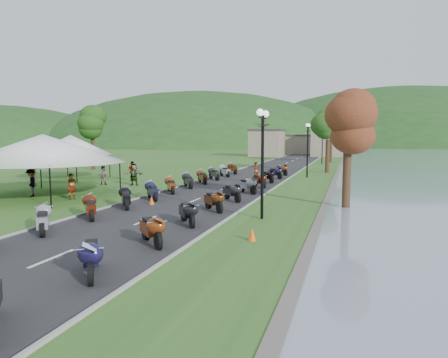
% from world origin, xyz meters
% --- Properties ---
extents(road, '(7.00, 120.00, 0.02)m').
position_xyz_m(road, '(0.00, 40.00, 0.01)').
color(road, '#2B2B2D').
rests_on(road, ground).
extents(hills_backdrop, '(360.00, 120.00, 76.00)m').
position_xyz_m(hills_backdrop, '(0.00, 200.00, 0.00)').
color(hills_backdrop, '#285621').
rests_on(hills_backdrop, ground).
extents(far_building, '(18.00, 16.00, 5.00)m').
position_xyz_m(far_building, '(-2.00, 85.00, 2.50)').
color(far_building, gray).
rests_on(far_building, ground).
extents(moto_row_left, '(2.60, 46.89, 1.10)m').
position_xyz_m(moto_row_left, '(-2.66, 17.13, 0.55)').
color(moto_row_left, '#331411').
rests_on(moto_row_left, ground).
extents(moto_row_right, '(2.60, 36.35, 1.10)m').
position_xyz_m(moto_row_right, '(2.23, 22.66, 0.55)').
color(moto_row_right, '#331411').
rests_on(moto_row_right, ground).
extents(vendor_tent_main, '(6.76, 6.76, 4.00)m').
position_xyz_m(vendor_tent_main, '(-9.73, 20.65, 2.00)').
color(vendor_tent_main, silver).
rests_on(vendor_tent_main, ground).
extents(vendor_tent_side, '(4.84, 4.84, 4.00)m').
position_xyz_m(vendor_tent_side, '(-15.40, 30.37, 2.00)').
color(vendor_tent_side, silver).
rests_on(vendor_tent_side, ground).
extents(tree_lakeside, '(2.67, 2.67, 7.42)m').
position_xyz_m(tree_lakeside, '(8.70, 22.48, 3.71)').
color(tree_lakeside, '#2B5C1A').
rests_on(tree_lakeside, ground).
extents(pedestrian_a, '(0.62, 0.71, 1.61)m').
position_xyz_m(pedestrian_a, '(-7.34, 20.24, 0.00)').
color(pedestrian_a, slate).
rests_on(pedestrian_a, ground).
extents(pedestrian_b, '(0.81, 0.55, 1.52)m').
position_xyz_m(pedestrian_b, '(-10.01, 27.32, 0.00)').
color(pedestrian_b, slate).
rests_on(pedestrian_b, ground).
extents(pedestrian_c, '(1.18, 1.14, 1.80)m').
position_xyz_m(pedestrian_c, '(-10.60, 20.42, 0.00)').
color(pedestrian_c, slate).
rests_on(pedestrian_c, ground).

